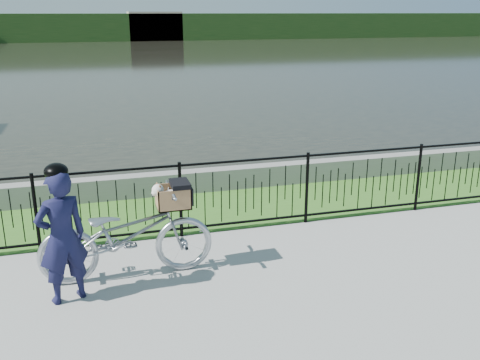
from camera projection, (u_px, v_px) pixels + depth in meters
name	position (u px, v px, depth m)	size (l,w,h in m)	color
ground	(281.00, 276.00, 6.81)	(120.00, 120.00, 0.00)	gray
grass_strip	(229.00, 207.00, 9.19)	(60.00, 2.00, 0.01)	#396C22
water	(117.00, 60.00, 37.06)	(120.00, 120.00, 0.00)	black
quay_wall	(215.00, 179.00, 10.05)	(60.00, 0.30, 0.40)	gray
fence	(246.00, 194.00, 8.10)	(14.00, 0.06, 1.15)	black
far_treeline	(101.00, 27.00, 61.35)	(120.00, 6.00, 3.00)	#234219
far_building_right	(155.00, 26.00, 61.52)	(6.00, 3.00, 3.20)	#A79B86
bicycle_rig	(127.00, 234.00, 6.64)	(2.15, 0.75, 1.22)	#A2A6AE
cyclist	(62.00, 235.00, 6.01)	(0.67, 0.56, 1.64)	#121334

